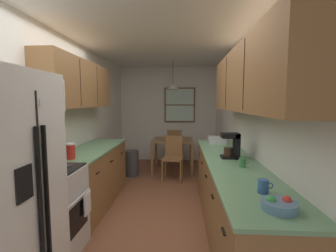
# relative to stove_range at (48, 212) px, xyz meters

# --- Properties ---
(ground_plane) EXTENTS (12.00, 12.00, 0.00)m
(ground_plane) POSITION_rel_stove_range_xyz_m (0.99, 1.59, -0.47)
(ground_plane) COLOR brown
(wall_left) EXTENTS (0.10, 9.00, 2.55)m
(wall_left) POSITION_rel_stove_range_xyz_m (-0.36, 1.59, 0.80)
(wall_left) COLOR white
(wall_left) RESTS_ON ground
(wall_right) EXTENTS (0.10, 9.00, 2.55)m
(wall_right) POSITION_rel_stove_range_xyz_m (2.34, 1.59, 0.80)
(wall_right) COLOR white
(wall_right) RESTS_ON ground
(wall_back) EXTENTS (4.40, 0.10, 2.55)m
(wall_back) POSITION_rel_stove_range_xyz_m (0.99, 4.24, 0.80)
(wall_back) COLOR white
(wall_back) RESTS_ON ground
(ceiling_slab) EXTENTS (4.40, 9.00, 0.08)m
(ceiling_slab) POSITION_rel_stove_range_xyz_m (0.99, 1.59, 2.12)
(ceiling_slab) COLOR white
(stove_range) EXTENTS (0.66, 0.64, 1.10)m
(stove_range) POSITION_rel_stove_range_xyz_m (0.00, 0.00, 0.00)
(stove_range) COLOR silver
(stove_range) RESTS_ON ground
(microwave_over_range) EXTENTS (0.39, 0.64, 0.35)m
(microwave_over_range) POSITION_rel_stove_range_xyz_m (-0.11, 0.00, 1.21)
(microwave_over_range) COLOR white
(counter_left) EXTENTS (0.64, 1.84, 0.90)m
(counter_left) POSITION_rel_stove_range_xyz_m (-0.01, 1.24, -0.02)
(counter_left) COLOR olive
(counter_left) RESTS_ON ground
(upper_cabinets_left) EXTENTS (0.33, 1.92, 0.68)m
(upper_cabinets_left) POSITION_rel_stove_range_xyz_m (-0.15, 1.19, 1.40)
(upper_cabinets_left) COLOR olive
(counter_right) EXTENTS (0.64, 3.14, 0.90)m
(counter_right) POSITION_rel_stove_range_xyz_m (1.99, 0.57, -0.02)
(counter_right) COLOR olive
(counter_right) RESTS_ON ground
(upper_cabinets_right) EXTENTS (0.33, 2.82, 0.73)m
(upper_cabinets_right) POSITION_rel_stove_range_xyz_m (2.13, 0.52, 1.39)
(upper_cabinets_right) COLOR olive
(dining_table) EXTENTS (0.93, 0.84, 0.74)m
(dining_table) POSITION_rel_stove_range_xyz_m (1.17, 3.18, 0.16)
(dining_table) COLOR brown
(dining_table) RESTS_ON ground
(dining_chair_near) EXTENTS (0.43, 0.43, 0.90)m
(dining_chair_near) POSITION_rel_stove_range_xyz_m (1.20, 2.56, 0.03)
(dining_chair_near) COLOR olive
(dining_chair_near) RESTS_ON ground
(dining_chair_far) EXTENTS (0.43, 0.43, 0.90)m
(dining_chair_far) POSITION_rel_stove_range_xyz_m (1.19, 3.81, 0.03)
(dining_chair_far) COLOR olive
(dining_chair_far) RESTS_ON ground
(pendant_light) EXTENTS (0.30, 0.30, 0.65)m
(pendant_light) POSITION_rel_stove_range_xyz_m (1.17, 3.18, 1.48)
(pendant_light) COLOR black
(back_window) EXTENTS (0.83, 0.05, 0.94)m
(back_window) POSITION_rel_stove_range_xyz_m (1.31, 4.16, 1.06)
(back_window) COLOR brown
(trash_bin) EXTENTS (0.29, 0.29, 0.56)m
(trash_bin) POSITION_rel_stove_range_xyz_m (0.29, 2.72, -0.19)
(trash_bin) COLOR #3F3F42
(trash_bin) RESTS_ON ground
(storage_canister) EXTENTS (0.12, 0.12, 0.20)m
(storage_canister) POSITION_rel_stove_range_xyz_m (-0.01, 0.55, 0.53)
(storage_canister) COLOR red
(storage_canister) RESTS_ON counter_left
(dish_towel) EXTENTS (0.02, 0.16, 0.24)m
(dish_towel) POSITION_rel_stove_range_xyz_m (0.35, 0.16, 0.03)
(dish_towel) COLOR white
(coffee_maker) EXTENTS (0.22, 0.18, 0.32)m
(coffee_maker) POSITION_rel_stove_range_xyz_m (2.02, 0.72, 0.59)
(coffee_maker) COLOR black
(coffee_maker) RESTS_ON counter_right
(mug_by_coffeemaker) EXTENTS (0.11, 0.07, 0.10)m
(mug_by_coffeemaker) POSITION_rel_stove_range_xyz_m (2.05, 0.29, 0.48)
(mug_by_coffeemaker) COLOR #3F7F4C
(mug_by_coffeemaker) RESTS_ON counter_right
(mug_spare) EXTENTS (0.12, 0.08, 0.11)m
(mug_spare) POSITION_rel_stove_range_xyz_m (2.02, -0.45, 0.48)
(mug_spare) COLOR #335999
(mug_spare) RESTS_ON counter_right
(fruit_bowl) EXTENTS (0.23, 0.23, 0.09)m
(fruit_bowl) POSITION_rel_stove_range_xyz_m (2.03, -0.74, 0.46)
(fruit_bowl) COLOR #597F9E
(fruit_bowl) RESTS_ON counter_right
(dish_rack) EXTENTS (0.28, 0.34, 0.10)m
(dish_rack) POSITION_rel_stove_range_xyz_m (1.98, 1.83, 0.48)
(dish_rack) COLOR silver
(dish_rack) RESTS_ON counter_right
(table_serving_bowl) EXTENTS (0.17, 0.17, 0.06)m
(table_serving_bowl) POSITION_rel_stove_range_xyz_m (1.25, 3.21, 0.30)
(table_serving_bowl) COLOR #4C7299
(table_serving_bowl) RESTS_ON dining_table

